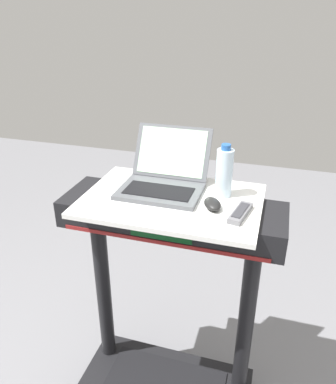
{
  "coord_description": "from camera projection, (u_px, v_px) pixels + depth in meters",
  "views": [
    {
      "loc": [
        0.37,
        -0.58,
        1.77
      ],
      "look_at": [
        0.0,
        0.65,
        1.15
      ],
      "focal_mm": 35.46,
      "sensor_mm": 36.0,
      "label": 1
    }
  ],
  "objects": [
    {
      "name": "water_bottle",
      "position": [
        224.0,
        172.0,
        1.48
      ],
      "size": [
        0.07,
        0.07,
        0.21
      ],
      "color": "silver",
      "rests_on": "desk_board"
    },
    {
      "name": "tv_remote",
      "position": [
        240.0,
        213.0,
        1.37
      ],
      "size": [
        0.08,
        0.17,
        0.02
      ],
      "color": "slate",
      "rests_on": "desk_board"
    },
    {
      "name": "laptop",
      "position": [
        164.0,
        178.0,
        1.56
      ],
      "size": [
        0.33,
        0.35,
        0.22
      ],
      "rotation": [
        0.0,
        0.0,
        0.02
      ],
      "color": "#515459",
      "rests_on": "desk_board"
    },
    {
      "name": "computer_mouse",
      "position": [
        212.0,
        204.0,
        1.42
      ],
      "size": [
        0.1,
        0.12,
        0.03
      ],
      "primitive_type": "ellipsoid",
      "rotation": [
        0.0,
        0.0,
        0.47
      ],
      "color": "black",
      "rests_on": "desk_board"
    },
    {
      "name": "desk_board",
      "position": [
        172.0,
        200.0,
        1.5
      ],
      "size": [
        0.7,
        0.48,
        0.02
      ],
      "primitive_type": "cube",
      "color": "white",
      "rests_on": "treadmill_base"
    }
  ]
}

